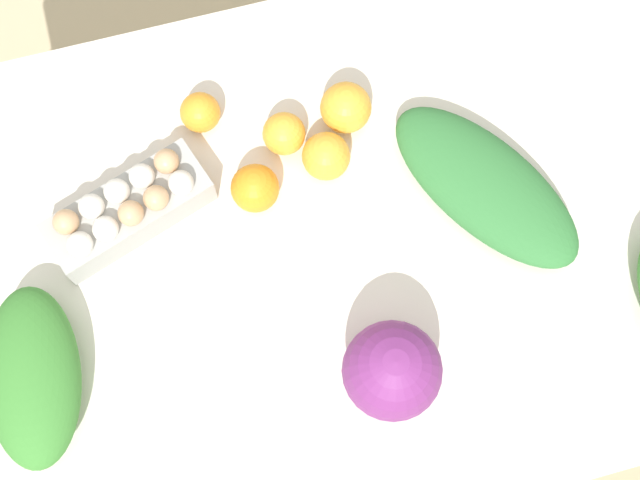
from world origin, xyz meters
name	(u,v)px	position (x,y,z in m)	size (l,w,h in m)	color
ground_plane	(320,335)	(0.00, 0.00, 0.00)	(8.00, 8.00, 0.00)	#C6B289
dining_table	(320,260)	(0.00, 0.00, 0.62)	(1.41, 0.89, 0.70)	silver
cabbage_purple	(392,371)	(-0.04, 0.23, 0.78)	(0.14, 0.14, 0.14)	#7A2D75
egg_carton	(128,209)	(0.27, -0.12, 0.75)	(0.27, 0.17, 0.09)	#A8A8A3
greens_bunch_dandelion	(33,376)	(0.45, 0.10, 0.75)	(0.27, 0.14, 0.09)	#3D8433
greens_bunch_beet_tops	(485,186)	(-0.27, -0.01, 0.74)	(0.35, 0.15, 0.07)	#337538
orange_0	(200,112)	(0.13, -0.25, 0.74)	(0.06, 0.06, 0.06)	orange
orange_1	(326,156)	(-0.04, -0.12, 0.74)	(0.08, 0.08, 0.08)	#F9A833
orange_2	(255,188)	(0.08, -0.10, 0.74)	(0.08, 0.08, 0.08)	orange
orange_3	(284,134)	(0.01, -0.18, 0.74)	(0.07, 0.07, 0.07)	#F9A833
orange_4	(346,108)	(-0.09, -0.20, 0.75)	(0.08, 0.08, 0.08)	#F9A833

